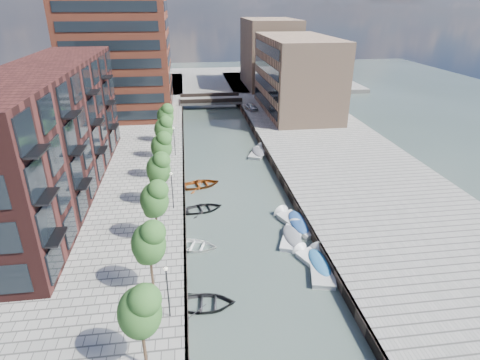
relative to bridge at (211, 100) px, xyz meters
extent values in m
plane|color=#38473F|center=(0.00, -32.00, -1.39)|extent=(300.00, 300.00, 0.00)
cube|color=gray|center=(16.00, -32.00, -0.89)|extent=(20.00, 140.00, 1.00)
cube|color=#332823|center=(-6.10, -32.00, -0.89)|extent=(0.25, 140.00, 1.00)
cube|color=#332823|center=(6.10, -32.00, -0.89)|extent=(0.25, 140.00, 1.00)
cube|color=gray|center=(0.00, 28.00, -0.89)|extent=(80.00, 40.00, 1.00)
cube|color=#321513|center=(-20.00, -42.00, 6.61)|extent=(8.00, 38.00, 14.00)
cube|color=brown|center=(-17.00, -7.00, 14.61)|extent=(18.00, 18.00, 30.00)
cube|color=#A17D63|center=(16.00, -10.00, 6.61)|extent=(12.00, 25.00, 14.00)
cube|color=#A17D63|center=(16.00, 16.00, 7.61)|extent=(12.00, 20.00, 16.00)
cube|color=gray|center=(0.00, 0.00, -0.09)|extent=(13.00, 6.00, 0.60)
cube|color=#332823|center=(0.00, -2.80, 0.51)|extent=(13.00, 0.40, 0.80)
cube|color=#332823|center=(0.00, 2.80, 0.51)|extent=(13.00, 0.40, 0.80)
cylinder|color=#382619|center=(-8.50, -68.00, 1.21)|extent=(0.20, 0.20, 3.20)
ellipsoid|color=#214C1C|center=(-8.50, -68.00, 3.93)|extent=(2.50, 2.50, 3.25)
cylinder|color=#382619|center=(-8.50, -61.00, 1.21)|extent=(0.20, 0.20, 3.20)
ellipsoid|color=#214C1C|center=(-8.50, -61.00, 3.93)|extent=(2.50, 2.50, 3.25)
cylinder|color=#382619|center=(-8.50, -54.00, 1.21)|extent=(0.20, 0.20, 3.20)
ellipsoid|color=#214C1C|center=(-8.50, -54.00, 3.93)|extent=(2.50, 2.50, 3.25)
cylinder|color=#382619|center=(-8.50, -47.00, 1.21)|extent=(0.20, 0.20, 3.20)
ellipsoid|color=#214C1C|center=(-8.50, -47.00, 3.93)|extent=(2.50, 2.50, 3.25)
cylinder|color=#382619|center=(-8.50, -40.00, 1.21)|extent=(0.20, 0.20, 3.20)
ellipsoid|color=#214C1C|center=(-8.50, -40.00, 3.93)|extent=(2.50, 2.50, 3.25)
cylinder|color=#382619|center=(-8.50, -33.00, 1.21)|extent=(0.20, 0.20, 3.20)
ellipsoid|color=#214C1C|center=(-8.50, -33.00, 3.93)|extent=(2.50, 2.50, 3.25)
cylinder|color=#382619|center=(-8.50, -26.00, 1.21)|extent=(0.20, 0.20, 3.20)
ellipsoid|color=#214C1C|center=(-8.50, -26.00, 3.93)|extent=(2.50, 2.50, 3.25)
cylinder|color=black|center=(-7.20, -64.00, 1.61)|extent=(0.10, 0.10, 4.00)
sphere|color=#FFF2CC|center=(-7.20, -64.00, 3.61)|extent=(0.24, 0.24, 0.24)
cylinder|color=black|center=(-7.20, -48.00, 1.61)|extent=(0.10, 0.10, 4.00)
sphere|color=#FFF2CC|center=(-7.20, -48.00, 3.61)|extent=(0.24, 0.24, 0.24)
cylinder|color=black|center=(-7.20, -32.00, 1.61)|extent=(0.10, 0.10, 4.00)
sphere|color=#FFF2CC|center=(-7.20, -32.00, 3.61)|extent=(0.24, 0.24, 0.24)
imported|color=black|center=(-4.68, -62.24, -1.39)|extent=(4.95, 3.75, 0.97)
imported|color=#7E350D|center=(-4.07, -40.79, -1.39)|extent=(5.55, 4.52, 1.01)
imported|color=white|center=(-5.24, -54.30, -1.39)|extent=(5.07, 4.22, 0.90)
imported|color=black|center=(-4.05, -47.07, -1.39)|extent=(4.84, 3.90, 0.89)
cube|color=white|center=(5.39, -58.64, -1.34)|extent=(3.34, 4.82, 0.64)
cube|color=white|center=(5.39, -58.64, -1.00)|extent=(3.45, 4.95, 0.10)
cone|color=white|center=(4.49, -56.56, -1.29)|extent=(1.89, 1.48, 1.67)
ellipsoid|color=#216198|center=(5.39, -58.64, -0.95)|extent=(3.09, 4.42, 0.55)
cube|color=silver|center=(4.11, -54.18, -1.34)|extent=(3.22, 4.79, 0.64)
cube|color=silver|center=(4.11, -54.18, -1.00)|extent=(3.33, 4.91, 0.10)
cone|color=silver|center=(4.95, -52.10, -1.29)|extent=(1.87, 1.44, 1.66)
ellipsoid|color=slate|center=(4.11, -54.18, -0.95)|extent=(2.98, 4.39, 0.55)
cube|color=#B0AFAD|center=(5.40, -59.24, -1.34)|extent=(2.96, 5.30, 0.71)
cube|color=#B0AFAD|center=(5.40, -59.24, -0.96)|extent=(3.07, 5.42, 0.11)
cone|color=#B0AFAD|center=(5.98, -56.81, -1.28)|extent=(2.03, 1.38, 1.85)
cube|color=silver|center=(5.40, -51.77, -1.34)|extent=(3.69, 5.42, 0.72)
cube|color=silver|center=(5.40, -51.77, -0.95)|extent=(3.81, 5.56, 0.11)
cone|color=silver|center=(4.42, -49.42, -1.28)|extent=(2.12, 1.64, 1.88)
ellipsoid|color=navy|center=(5.40, -51.77, -0.89)|extent=(3.42, 4.97, 0.62)
cube|color=#ADADAB|center=(4.95, -30.71, -1.34)|extent=(3.55, 5.12, 0.68)
cube|color=#ADADAB|center=(4.95, -30.71, -0.97)|extent=(3.67, 5.25, 0.10)
cone|color=#ADADAB|center=(5.91, -28.50, -1.29)|extent=(2.01, 1.57, 1.78)
ellipsoid|color=#4E4E54|center=(4.95, -30.71, -0.92)|extent=(3.29, 4.70, 0.59)
imported|color=silver|center=(7.60, -8.26, 0.29)|extent=(2.56, 4.26, 1.36)
camera|label=1|loc=(-5.26, -86.06, 19.74)|focal=30.00mm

